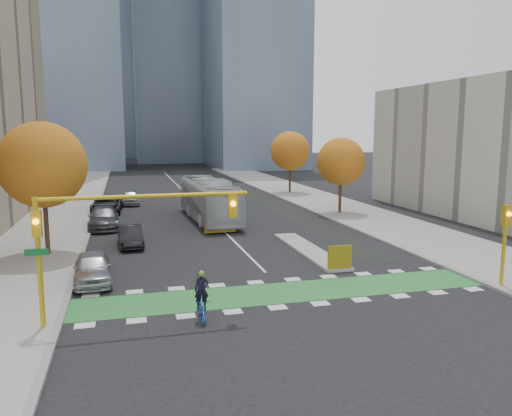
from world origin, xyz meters
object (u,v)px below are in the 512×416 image
tree_west (43,165)px  tree_east_far (290,151)px  hazard_board (340,257)px  cyclist (202,304)px  bus (209,200)px  traffic_signal_east (505,233)px  parked_car_b (130,236)px  parked_car_c (104,218)px  tree_east_near (341,162)px  traffic_signal_west (108,225)px  parked_car_a (93,268)px  parked_car_e (130,197)px  parked_car_d (107,204)px

tree_west → tree_east_far: tree_west is taller
hazard_board → cyclist: bearing=-148.3°
tree_east_far → bus: bearing=-128.3°
hazard_board → traffic_signal_east: bearing=-35.9°
parked_car_b → cyclist: bearing=-83.1°
traffic_signal_east → parked_car_c: (-19.50, 20.96, -1.91)m
tree_east_near → traffic_signal_west: 30.08m
hazard_board → parked_car_a: parked_car_a is taller
tree_east_near → parked_car_e: tree_east_near is taller
tree_east_far → cyclist: tree_east_far is taller
parked_car_a → hazard_board: bearing=-9.1°
tree_east_near → parked_car_c: bearing=-175.8°
traffic_signal_west → bus: (7.67, 22.38, -2.24)m
hazard_board → parked_car_c: bearing=128.7°
tree_west → tree_east_far: bearing=46.7°
tree_east_far → bus: 20.86m
tree_east_near → cyclist: tree_east_near is taller
tree_east_near → parked_car_d: bearing=163.5°
parked_car_a → bus: bearing=58.5°
tree_east_far → tree_east_near: bearing=-91.8°
tree_east_near → hazard_board: bearing=-114.2°
tree_east_near → cyclist: size_ratio=3.40×
traffic_signal_west → tree_west: bearing=108.0°
traffic_signal_west → parked_car_b: 14.31m
traffic_signal_east → cyclist: (-14.91, -0.49, -2.04)m
bus → parked_car_c: bearing=-172.9°
parked_car_c → parked_car_e: 12.98m
parked_car_a → parked_car_e: bearing=81.9°
cyclist → parked_car_b: 14.61m
parked_car_a → parked_car_c: parked_car_c is taller
traffic_signal_east → parked_car_c: size_ratio=0.72×
tree_east_far → traffic_signal_west: (-20.43, -38.51, -1.21)m
traffic_signal_east → tree_east_near: bearing=86.2°
traffic_signal_west → parked_car_e: traffic_signal_west is taller
parked_car_c → traffic_signal_west: bearing=-88.0°
parked_car_b → tree_east_near: bearing=21.0°
parked_car_a → tree_east_far: bearing=53.1°
parked_car_a → tree_west: bearing=111.3°
tree_east_far → parked_car_e: (-19.26, -4.77, -4.49)m
hazard_board → traffic_signal_west: size_ratio=0.16×
parked_car_e → parked_car_d: bearing=-114.9°
tree_east_far → cyclist: bearing=-113.4°
hazard_board → tree_east_far: tree_east_far is taller
cyclist → parked_car_d: bearing=101.0°
cyclist → parked_car_b: (-2.62, 14.37, 0.00)m
tree_east_far → parked_car_a: 39.23m
tree_east_far → traffic_signal_east: 38.64m
traffic_signal_east → parked_car_a: traffic_signal_east is taller
tree_east_far → parked_car_a: (-21.50, -32.51, -4.46)m
tree_west → traffic_signal_east: 25.90m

